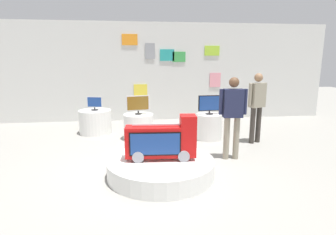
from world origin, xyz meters
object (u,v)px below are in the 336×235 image
(tv_on_center_rear, at_px, (138,104))
(display_pedestal_right_rear, at_px, (209,127))
(display_pedestal_center_rear, at_px, (139,127))
(shopper_browsing_near_truck, at_px, (233,112))
(display_pedestal_left_rear, at_px, (95,122))
(tv_on_left_rear, at_px, (94,103))
(shopper_browsing_rear, at_px, (257,103))
(novelty_firetruck_tv, at_px, (162,141))
(tv_on_right_rear, at_px, (210,104))
(main_display_pedestal, at_px, (161,167))

(tv_on_center_rear, height_order, display_pedestal_right_rear, tv_on_center_rear)
(display_pedestal_center_rear, distance_m, shopper_browsing_near_truck, 2.58)
(display_pedestal_left_rear, bearing_deg, tv_on_center_rear, -31.16)
(display_pedestal_left_rear, bearing_deg, tv_on_left_rear, -73.97)
(display_pedestal_left_rear, bearing_deg, display_pedestal_center_rear, -30.98)
(display_pedestal_left_rear, relative_size, shopper_browsing_rear, 0.52)
(novelty_firetruck_tv, xyz_separation_m, tv_on_center_rear, (-0.38, 2.34, 0.30))
(tv_on_right_rear, height_order, shopper_browsing_rear, shopper_browsing_rear)
(tv_on_center_rear, bearing_deg, main_display_pedestal, -81.18)
(novelty_firetruck_tv, relative_size, tv_on_right_rear, 2.07)
(main_display_pedestal, height_order, shopper_browsing_near_truck, shopper_browsing_near_truck)
(tv_on_left_rear, xyz_separation_m, display_pedestal_center_rear, (1.18, -0.71, -0.53))
(main_display_pedestal, bearing_deg, shopper_browsing_near_truck, 23.93)
(novelty_firetruck_tv, height_order, tv_on_center_rear, tv_on_center_rear)
(display_pedestal_left_rear, xyz_separation_m, tv_on_right_rear, (2.97, -0.92, 0.59))
(tv_on_right_rear, bearing_deg, display_pedestal_left_rear, 162.80)
(tv_on_right_rear, bearing_deg, main_display_pedestal, -123.95)
(main_display_pedestal, height_order, shopper_browsing_rear, shopper_browsing_rear)
(main_display_pedestal, height_order, tv_on_center_rear, tv_on_center_rear)
(tv_on_left_rear, bearing_deg, novelty_firetruck_tv, -62.79)
(novelty_firetruck_tv, height_order, display_pedestal_left_rear, novelty_firetruck_tv)
(tv_on_left_rear, xyz_separation_m, tv_on_right_rear, (2.97, -0.92, 0.06))
(main_display_pedestal, height_order, tv_on_right_rear, tv_on_right_rear)
(tv_on_center_rear, xyz_separation_m, tv_on_right_rear, (1.79, -0.20, -0.00))
(main_display_pedestal, relative_size, shopper_browsing_rear, 1.10)
(main_display_pedestal, bearing_deg, display_pedestal_center_rear, 98.78)
(display_pedestal_right_rear, height_order, shopper_browsing_near_truck, shopper_browsing_near_truck)
(display_pedestal_right_rear, bearing_deg, novelty_firetruck_tv, -123.36)
(tv_on_center_rear, bearing_deg, display_pedestal_right_rear, -6.38)
(tv_on_center_rear, xyz_separation_m, shopper_browsing_rear, (2.83, -0.64, 0.08))
(tv_on_right_rear, xyz_separation_m, shopper_browsing_near_truck, (0.07, -1.46, 0.06))
(display_pedestal_right_rear, distance_m, shopper_browsing_near_truck, 1.60)
(novelty_firetruck_tv, distance_m, tv_on_right_rear, 2.57)
(novelty_firetruck_tv, bearing_deg, main_display_pedestal, 160.27)
(display_pedestal_center_rear, distance_m, tv_on_center_rear, 0.59)
(novelty_firetruck_tv, distance_m, shopper_browsing_rear, 2.99)
(novelty_firetruck_tv, xyz_separation_m, tv_on_right_rear, (1.41, 2.13, 0.29))
(tv_on_center_rear, distance_m, tv_on_right_rear, 1.80)
(display_pedestal_center_rear, bearing_deg, display_pedestal_right_rear, -6.52)
(display_pedestal_center_rear, relative_size, display_pedestal_right_rear, 1.14)
(tv_on_right_rear, bearing_deg, tv_on_center_rear, 173.48)
(tv_on_left_rear, height_order, tv_on_center_rear, tv_on_center_rear)
(main_display_pedestal, bearing_deg, tv_on_right_rear, 56.05)
(tv_on_left_rear, xyz_separation_m, display_pedestal_right_rear, (2.97, -0.91, -0.53))
(tv_on_left_rear, xyz_separation_m, shopper_browsing_near_truck, (3.04, -2.38, 0.12))
(novelty_firetruck_tv, bearing_deg, tv_on_center_rear, 99.35)
(tv_on_center_rear, relative_size, shopper_browsing_near_truck, 0.35)
(novelty_firetruck_tv, xyz_separation_m, shopper_browsing_near_truck, (1.47, 0.67, 0.36))
(novelty_firetruck_tv, bearing_deg, tv_on_left_rear, 117.21)
(tv_on_left_rear, xyz_separation_m, tv_on_center_rear, (1.18, -0.71, 0.06))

